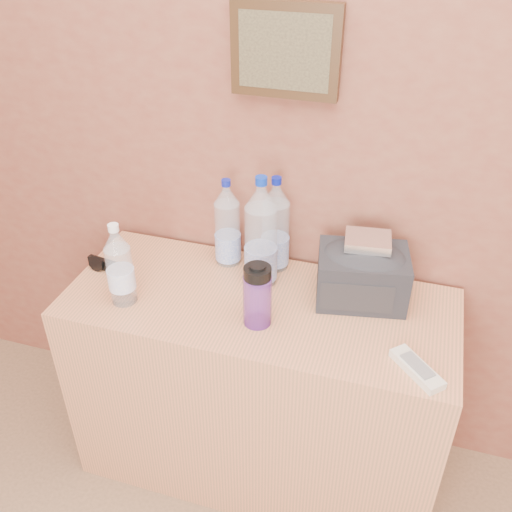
# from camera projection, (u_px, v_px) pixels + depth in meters

# --- Properties ---
(picture_frame) EXTENTS (0.30, 0.03, 0.25)m
(picture_frame) POSITION_uv_depth(u_px,v_px,m) (285.00, 51.00, 1.52)
(picture_frame) COLOR #382311
(picture_frame) RESTS_ON room_shell
(dresser) EXTENTS (1.17, 0.49, 0.73)m
(dresser) POSITION_uv_depth(u_px,v_px,m) (258.00, 387.00, 1.90)
(dresser) COLOR tan
(dresser) RESTS_ON ground
(pet_large_a) EXTENTS (0.08, 0.08, 0.30)m
(pet_large_a) POSITION_uv_depth(u_px,v_px,m) (227.00, 227.00, 1.80)
(pet_large_a) COLOR silver
(pet_large_a) RESTS_ON dresser
(pet_large_b) EXTENTS (0.10, 0.10, 0.36)m
(pet_large_b) POSITION_uv_depth(u_px,v_px,m) (261.00, 238.00, 1.70)
(pet_large_b) COLOR white
(pet_large_b) RESTS_ON dresser
(pet_large_c) EXTENTS (0.09, 0.09, 0.32)m
(pet_large_c) POSITION_uv_depth(u_px,v_px,m) (275.00, 229.00, 1.78)
(pet_large_c) COLOR white
(pet_large_c) RESTS_ON dresser
(pet_small) EXTENTS (0.08, 0.08, 0.26)m
(pet_small) POSITION_uv_depth(u_px,v_px,m) (120.00, 269.00, 1.64)
(pet_small) COLOR silver
(pet_small) RESTS_ON dresser
(nalgene_bottle) EXTENTS (0.08, 0.08, 0.20)m
(nalgene_bottle) POSITION_uv_depth(u_px,v_px,m) (257.00, 295.00, 1.57)
(nalgene_bottle) COLOR #672D9D
(nalgene_bottle) RESTS_ON dresser
(sunglasses) EXTENTS (0.15, 0.07, 0.04)m
(sunglasses) POSITION_uv_depth(u_px,v_px,m) (108.00, 266.00, 1.82)
(sunglasses) COLOR black
(sunglasses) RESTS_ON dresser
(ac_remote) EXTENTS (0.15, 0.15, 0.02)m
(ac_remote) POSITION_uv_depth(u_px,v_px,m) (417.00, 369.00, 1.45)
(ac_remote) COLOR white
(ac_remote) RESTS_ON dresser
(toiletry_bag) EXTENTS (0.29, 0.23, 0.18)m
(toiletry_bag) POSITION_uv_depth(u_px,v_px,m) (362.00, 273.00, 1.67)
(toiletry_bag) COLOR black
(toiletry_bag) RESTS_ON dresser
(foil_packet) EXTENTS (0.14, 0.12, 0.03)m
(foil_packet) POSITION_uv_depth(u_px,v_px,m) (368.00, 241.00, 1.62)
(foil_packet) COLOR silver
(foil_packet) RESTS_ON toiletry_bag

